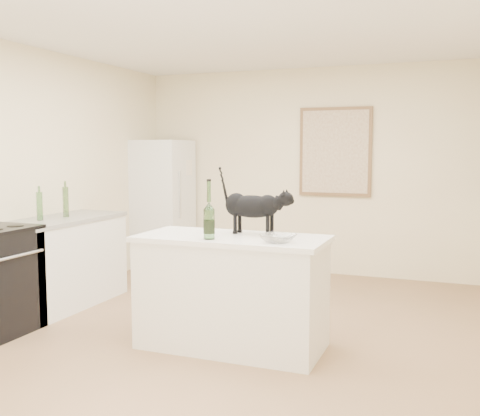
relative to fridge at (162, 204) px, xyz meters
name	(u,v)px	position (x,y,z in m)	size (l,w,h in m)	color
floor	(230,337)	(1.95, -2.35, -0.85)	(5.50, 5.50, 0.00)	#946F4F
ceiling	(229,21)	(1.95, -2.35, 1.75)	(5.50, 5.50, 0.00)	white
wall_back	(312,171)	(1.95, 0.40, 0.45)	(4.50, 4.50, 0.00)	#F8EEC0
wall_left	(14,179)	(-0.30, -2.35, 0.45)	(5.50, 5.50, 0.00)	#F8EEC0
island_base	(232,294)	(2.05, -2.55, -0.42)	(1.44, 0.67, 0.86)	white
island_top	(232,239)	(2.05, -2.55, 0.03)	(1.50, 0.70, 0.04)	white
left_cabinets	(63,264)	(0.00, -2.05, -0.42)	(0.60, 1.40, 0.86)	white
left_countertop	(61,220)	(0.00, -2.05, 0.03)	(0.62, 1.44, 0.04)	gray
fridge	(162,204)	(0.00, 0.00, 0.00)	(0.68, 0.68, 1.70)	white
artwork_frame	(335,152)	(2.25, 0.37, 0.70)	(0.90, 0.03, 1.10)	brown
artwork_canvas	(335,152)	(2.25, 0.35, 0.70)	(0.82, 0.00, 1.02)	beige
black_cat	(252,209)	(2.17, -2.39, 0.25)	(0.57, 0.17, 0.40)	black
wine_bottle	(209,213)	(1.95, -2.75, 0.25)	(0.09, 0.09, 0.40)	#296026
glass_bowl	(278,238)	(2.48, -2.71, 0.08)	(0.25, 0.25, 0.06)	white
fridge_paper	(189,168)	(0.34, 0.13, 0.49)	(0.01, 0.16, 0.20)	white
counter_bottle_cluster	(54,204)	(-0.02, -2.14, 0.19)	(0.12, 0.37, 0.30)	#21501A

